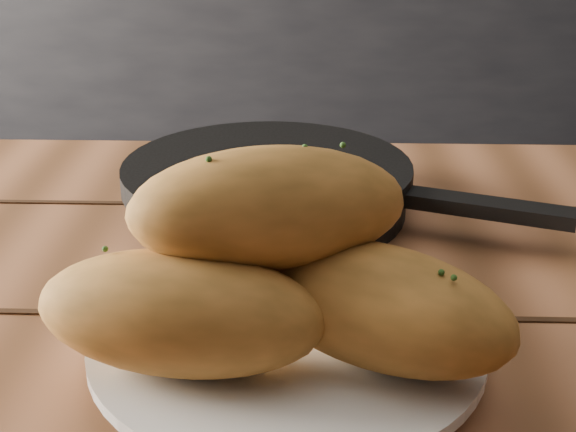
% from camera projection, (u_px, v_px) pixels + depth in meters
% --- Properties ---
extents(counter, '(2.80, 0.60, 0.90)m').
position_uv_depth(counter, '(279.00, 58.00, 2.70)').
color(counter, black).
rests_on(counter, ground).
extents(plate, '(0.25, 0.25, 0.02)m').
position_uv_depth(plate, '(287.00, 345.00, 0.51)').
color(plate, silver).
rests_on(plate, table).
extents(bread_rolls, '(0.29, 0.25, 0.12)m').
position_uv_depth(bread_rolls, '(277.00, 266.00, 0.48)').
color(bread_rolls, '#CC8538').
rests_on(bread_rolls, plate).
extents(skillet, '(0.38, 0.26, 0.05)m').
position_uv_depth(skillet, '(270.00, 186.00, 0.72)').
color(skillet, black).
rests_on(skillet, table).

